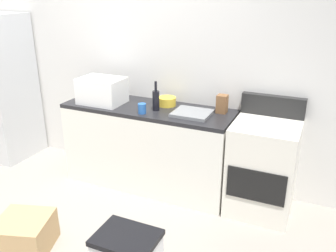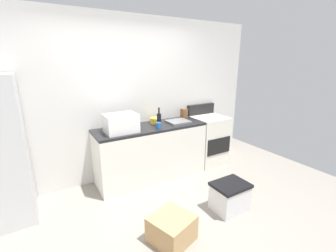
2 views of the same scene
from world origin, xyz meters
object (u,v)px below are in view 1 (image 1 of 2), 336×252
refrigerator (0,88)px  coffee_mug (142,108)px  mixing_bowl (167,101)px  knife_block (222,104)px  microwave (102,91)px  cardboard_box_medium (25,234)px  wine_bottle (156,100)px  stove_oven (263,166)px

refrigerator → coffee_mug: bearing=-4.1°
coffee_mug → mixing_bowl: coffee_mug is taller
refrigerator → knife_block: refrigerator is taller
coffee_mug → mixing_bowl: (0.12, 0.33, -0.00)m
mixing_bowl → coffee_mug: bearing=-110.1°
knife_block → microwave: bearing=-170.4°
refrigerator → microwave: refrigerator is taller
microwave → cardboard_box_medium: size_ratio=1.09×
microwave → wine_bottle: (0.63, 0.01, -0.03)m
refrigerator → wine_bottle: (2.17, -0.01, 0.12)m
microwave → wine_bottle: size_ratio=1.53×
refrigerator → knife_block: bearing=4.0°
coffee_mug → microwave: bearing=166.6°
microwave → mixing_bowl: (0.67, 0.20, -0.09)m
knife_block → refrigerator: bearing=-176.0°
knife_block → cardboard_box_medium: bearing=-127.9°
wine_bottle → mixing_bowl: bearing=79.3°
knife_block → mixing_bowl: bearing=-178.5°
wine_bottle → coffee_mug: wine_bottle is taller
stove_oven → coffee_mug: stove_oven is taller
refrigerator → wine_bottle: 2.18m
refrigerator → cardboard_box_medium: size_ratio=4.21×
knife_block → cardboard_box_medium: 2.13m
stove_oven → microwave: 1.82m
coffee_mug → knife_block: (0.71, 0.34, 0.04)m
wine_bottle → stove_oven: bearing=3.4°
stove_oven → cardboard_box_medium: stove_oven is taller
refrigerator → mixing_bowl: size_ratio=9.36×
refrigerator → knife_block: (2.80, 0.19, 0.10)m
wine_bottle → knife_block: (0.63, 0.20, -0.02)m
refrigerator → mixing_bowl: bearing=4.6°
wine_bottle → cardboard_box_medium: bearing=-113.3°
refrigerator → cardboard_box_medium: 2.22m
microwave → stove_oven: bearing=2.4°
mixing_bowl → cardboard_box_medium: (-0.61, -1.53, -0.80)m
microwave → cardboard_box_medium: 1.60m
cardboard_box_medium → refrigerator: bearing=139.8°
cardboard_box_medium → stove_oven: bearing=40.0°
wine_bottle → mixing_bowl: size_ratio=1.58×
stove_oven → cardboard_box_medium: 2.21m
refrigerator → cardboard_box_medium: bearing=-40.2°
cardboard_box_medium → mixing_bowl: bearing=68.2°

